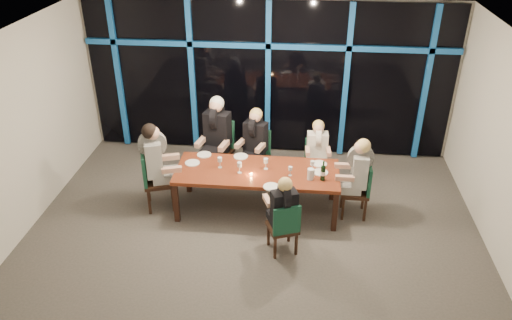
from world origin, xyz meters
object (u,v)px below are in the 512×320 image
Objects in this scene: diner_far_mid at (255,135)px; chair_far_mid at (257,152)px; diner_end_right at (358,167)px; diner_far_left at (216,127)px; chair_far_right at (316,160)px; chair_near_mid at (284,226)px; chair_end_left at (153,177)px; chair_far_left at (219,146)px; diner_end_left at (156,154)px; diner_far_right at (317,145)px; chair_end_right at (360,187)px; wine_bottle at (323,173)px; dining_table at (257,174)px; diner_near_mid at (283,203)px; water_pitcher at (310,174)px.

chair_far_mid is at bearing 90.00° from diner_far_mid.
diner_far_left is at bearing -111.47° from diner_end_right.
chair_far_right is at bearing -145.72° from diner_end_right.
chair_near_mid is at bearing -55.13° from chair_far_mid.
chair_end_left reaches higher than chair_far_mid.
chair_near_mid is at bearing -44.28° from diner_end_right.
diner_end_left reaches higher than chair_far_left.
diner_end_left is (-2.57, -0.91, 0.17)m from diner_far_right.
chair_far_mid is at bearing 171.40° from chair_far_right.
diner_far_mid is (-1.78, 0.93, 0.38)m from chair_end_right.
chair_end_left is 3.17× the size of wine_bottle.
wine_bottle is at bearing -89.43° from diner_far_right.
diner_far_left is 3.20× the size of wine_bottle.
dining_table is 1.06m from wine_bottle.
diner_end_left is at bearing -46.19° from diner_near_mid.
chair_far_right is (0.95, 0.93, -0.20)m from dining_table.
chair_end_right is (1.64, 0.02, -0.16)m from dining_table.
chair_far_left is 2.22m from wine_bottle.
diner_far_right is (1.07, -0.17, 0.29)m from chair_far_mid.
chair_far_right is 0.99× the size of chair_near_mid.
dining_table is at bearing -88.89° from diner_end_right.
diner_far_left is (-0.81, 0.97, 0.34)m from dining_table.
dining_table is 2.43× the size of chair_far_left.
chair_end_right is 2.68m from diner_far_left.
diner_end_left is (-1.50, -1.08, 0.46)m from chair_far_mid.
diner_far_left reaches higher than diner_far_mid.
diner_far_mid is 1.01× the size of diner_end_right.
diner_end_left is 3.18m from diner_end_right.
dining_table is 1.11m from diner_near_mid.
chair_near_mid is at bearing -53.89° from diner_far_mid.
chair_near_mid reaches higher than chair_far_right.
water_pitcher is (0.38, 0.81, 0.01)m from diner_near_mid.
diner_near_mid is at bearing -108.22° from diner_far_right.
diner_end_left is at bearing -163.91° from diner_far_right.
diner_end_left is at bearing -47.44° from chair_near_mid.
diner_far_mid is 0.91× the size of diner_end_left.
diner_near_mid is at bearing -136.89° from water_pitcher.
water_pitcher is at bearing -133.25° from chair_near_mid.
diner_far_right is at bearing -143.67° from diner_end_right.
chair_end_right is 1.02× the size of diner_far_mid.
chair_end_left is (-1.70, -0.08, -0.10)m from dining_table.
chair_far_right is at bearing -87.07° from chair_end_left.
chair_end_left is 2.36m from diner_near_mid.
dining_table is 1.31m from diner_far_left.
chair_end_right is at bearing -53.88° from diner_far_right.
chair_far_mid is 1.13× the size of diner_far_right.
chair_near_mid is at bearing -45.98° from chair_far_left.
chair_far_left is (-0.79, 1.06, -0.09)m from dining_table.
chair_end_left is at bearing 90.00° from diner_end_left.
water_pitcher is (2.54, -0.11, 0.26)m from chair_end_left.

